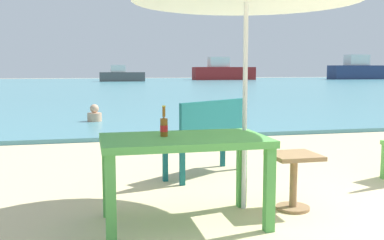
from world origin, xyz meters
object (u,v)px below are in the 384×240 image
side_table_wood (294,173)px  boat_ferry (122,75)px  swimmer_person (94,115)px  boat_barge (223,72)px  bench_teal_center (209,133)px  boat_cargo_ship (361,70)px  beer_bottle_amber (164,126)px  picnic_table_green (184,150)px

side_table_wood → boat_ferry: 40.41m
swimmer_person → boat_barge: bearing=68.5°
swimmer_person → bench_teal_center: bearing=-76.6°
boat_cargo_ship → boat_barge: boat_cargo_ship is taller
boat_ferry → side_table_wood: bearing=-91.8°
beer_bottle_amber → swimmer_person: beer_bottle_amber is taller
bench_teal_center → swimmer_person: 5.70m
picnic_table_green → boat_cargo_ship: 53.07m
boat_barge → bench_teal_center: bearing=-107.3°
picnic_table_green → bench_teal_center: bearing=67.9°
side_table_wood → bench_teal_center: (-0.43, 1.47, 0.19)m
picnic_table_green → bench_teal_center: 1.74m
picnic_table_green → swimmer_person: 7.20m
beer_bottle_amber → boat_ferry: size_ratio=0.06×
beer_bottle_amber → boat_ferry: boat_ferry is taller
side_table_wood → boat_ferry: bearing=88.2°
side_table_wood → boat_ferry: boat_ferry is taller
boat_cargo_ship → swimmer_person: bearing=-131.0°
boat_ferry → boat_barge: bearing=16.9°
boat_ferry → bench_teal_center: bearing=-92.6°
side_table_wood → boat_barge: 45.71m
beer_bottle_amber → swimmer_person: size_ratio=0.65×
swimmer_person → boat_ferry: 33.52m
swimmer_person → boat_ferry: size_ratio=0.09×
picnic_table_green → boat_cargo_ship: boat_cargo_ship is taller
boat_ferry → boat_cargo_ship: boat_cargo_ship is taller
picnic_table_green → beer_bottle_amber: bearing=160.8°
bench_teal_center → swimmer_person: (-1.32, 5.54, -0.30)m
boat_cargo_ship → beer_bottle_amber: bearing=-125.6°
bench_teal_center → boat_cargo_ship: (30.07, 41.66, 0.57)m
side_table_wood → boat_cargo_ship: boat_cargo_ship is taller
bench_teal_center → boat_ferry: (1.74, 38.92, 0.11)m
boat_ferry → picnic_table_green: bearing=-93.4°
side_table_wood → boat_cargo_ship: bearing=55.5°
side_table_wood → boat_barge: boat_barge is taller
boat_ferry → swimmer_person: bearing=-95.2°
swimmer_person → boat_ferry: (3.06, 33.38, 0.41)m
bench_teal_center → swimmer_person: bench_teal_center is taller
picnic_table_green → bench_teal_center: size_ratio=1.17×
beer_bottle_amber → boat_ferry: (2.56, 40.47, -0.20)m
beer_bottle_amber → swimmer_person: (-0.50, 7.10, -0.61)m
boat_ferry → boat_barge: (11.49, 3.48, 0.33)m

